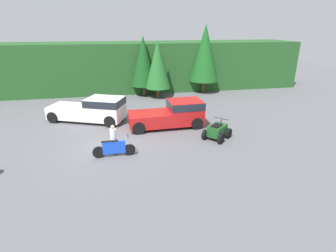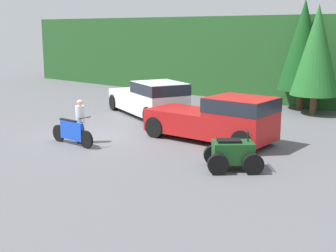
# 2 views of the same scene
# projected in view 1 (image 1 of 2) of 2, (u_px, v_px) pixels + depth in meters

# --- Properties ---
(ground_plane) EXTENTS (80.00, 80.00, 0.00)m
(ground_plane) POSITION_uv_depth(u_px,v_px,m) (109.00, 147.00, 16.36)
(ground_plane) COLOR #5B5B60
(hillside_backdrop) EXTENTS (44.00, 6.00, 5.35)m
(hillside_backdrop) POSITION_uv_depth(u_px,v_px,m) (109.00, 67.00, 30.08)
(hillside_backdrop) COLOR #235123
(hillside_backdrop) RESTS_ON ground_plane
(tree_left) EXTENTS (2.72, 2.72, 6.19)m
(tree_left) POSITION_uv_depth(u_px,v_px,m) (144.00, 61.00, 27.16)
(tree_left) COLOR brown
(tree_left) RESTS_ON ground_plane
(tree_mid_left) EXTENTS (2.56, 2.56, 5.83)m
(tree_mid_left) POSITION_uv_depth(u_px,v_px,m) (158.00, 64.00, 26.40)
(tree_mid_left) COLOR brown
(tree_mid_left) RESTS_ON ground_plane
(tree_mid_right) EXTENTS (3.21, 3.21, 7.30)m
(tree_mid_right) POSITION_uv_depth(u_px,v_px,m) (205.00, 53.00, 28.36)
(tree_mid_right) COLOR brown
(tree_mid_right) RESTS_ON ground_plane
(pickup_truck_red) EXTENTS (5.47, 2.37, 1.94)m
(pickup_truck_red) POSITION_uv_depth(u_px,v_px,m) (173.00, 113.00, 19.34)
(pickup_truck_red) COLOR red
(pickup_truck_red) RESTS_ON ground_plane
(pickup_truck_second) EXTENTS (6.25, 4.20, 1.94)m
(pickup_truck_second) POSITION_uv_depth(u_px,v_px,m) (93.00, 109.00, 20.37)
(pickup_truck_second) COLOR white
(pickup_truck_second) RESTS_ON ground_plane
(dirt_bike) EXTENTS (2.43, 0.60, 1.22)m
(dirt_bike) POSITION_uv_depth(u_px,v_px,m) (114.00, 149.00, 14.95)
(dirt_bike) COLOR black
(dirt_bike) RESTS_ON ground_plane
(quad_atv) EXTENTS (2.24, 2.21, 1.30)m
(quad_atv) POSITION_uv_depth(u_px,v_px,m) (217.00, 131.00, 17.35)
(quad_atv) COLOR black
(quad_atv) RESTS_ON ground_plane
(rider_person) EXTENTS (0.45, 0.45, 1.77)m
(rider_person) POSITION_uv_depth(u_px,v_px,m) (113.00, 138.00, 15.20)
(rider_person) COLOR black
(rider_person) RESTS_ON ground_plane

